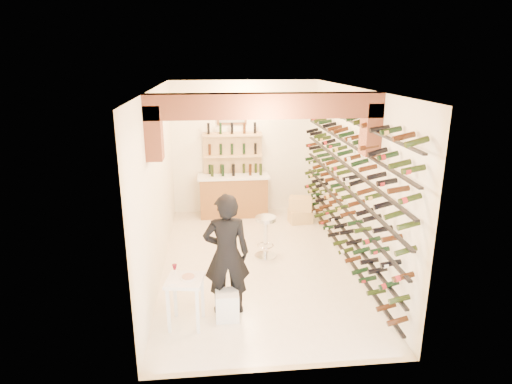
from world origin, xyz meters
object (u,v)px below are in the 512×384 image
Objects in this scene: wine_rack at (342,181)px; person at (227,254)px; tasting_table at (185,287)px; back_counter at (234,194)px; chrome_barstool at (266,234)px; crate_lower at (300,216)px; white_stool at (227,305)px.

wine_rack is 3.05× the size of person.
person reaches higher than tasting_table.
wine_rack is at bearing -145.20° from person.
back_counter reaches higher than chrome_barstool.
back_counter is at bearing 156.80° from crate_lower.
white_stool is at bearing 18.39° from tasting_table.
back_counter is (-1.83, 2.65, -1.02)m from wine_rack.
crate_lower is at bearing -118.53° from person.
wine_rack reaches higher than crate_lower.
crate_lower is (1.85, 3.77, -0.06)m from white_stool.
person is (0.01, 0.20, 0.72)m from white_stool.
chrome_barstool is at bearing -78.72° from back_counter.
wine_rack is 11.01× the size of crate_lower.
chrome_barstool reaches higher than crate_lower.
back_counter is 0.91× the size of person.
tasting_table is (-2.76, -1.87, -0.95)m from wine_rack.
person is 3.60× the size of crate_lower.
wine_rack is 1.75m from chrome_barstool.
wine_rack is at bearing 39.28° from white_stool.
person is (-2.16, -1.57, -0.62)m from wine_rack.
wine_rack reaches higher than person.
back_counter is 4.62m from tasting_table.
crate_lower is at bearing 99.04° from wine_rack.
chrome_barstool is (0.81, 1.82, -0.46)m from person.
chrome_barstool is (0.82, 2.02, 0.26)m from white_stool.
crate_lower is at bearing 63.86° from white_stool.
person is at bearing 86.57° from white_stool.
person is at bearing -94.43° from back_counter.
back_counter is at bearing -95.71° from person.
wine_rack is 2.46m from crate_lower.
person is 2.28× the size of chrome_barstool.
back_counter is 3.28× the size of crate_lower.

